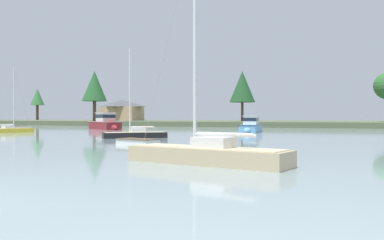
{
  "coord_description": "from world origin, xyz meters",
  "views": [
    {
      "loc": [
        10.37,
        -7.38,
        2.22
      ],
      "look_at": [
        -9.27,
        42.24,
        1.78
      ],
      "focal_mm": 38.55,
      "sensor_mm": 36.0,
      "label": 1
    }
  ],
  "objects_px": {
    "cruiser_maroon": "(106,125)",
    "dinghy_white": "(138,143)",
    "sailboat_yellow": "(10,131)",
    "cruiser_skyblue": "(250,129)",
    "dinghy_cream": "(12,127)",
    "sailboat_sand": "(206,159)",
    "sailboat_black": "(135,136)"
  },
  "relations": [
    {
      "from": "cruiser_maroon",
      "to": "dinghy_white",
      "type": "xyz_separation_m",
      "value": [
        24.17,
        -32.33,
        -0.55
      ]
    },
    {
      "from": "sailboat_yellow",
      "to": "dinghy_white",
      "type": "bearing_deg",
      "value": -28.38
    },
    {
      "from": "cruiser_skyblue",
      "to": "dinghy_cream",
      "type": "distance_m",
      "value": 46.92
    },
    {
      "from": "sailboat_sand",
      "to": "dinghy_cream",
      "type": "bearing_deg",
      "value": 142.24
    },
    {
      "from": "cruiser_maroon",
      "to": "sailboat_black",
      "type": "height_order",
      "value": "sailboat_black"
    },
    {
      "from": "sailboat_yellow",
      "to": "dinghy_cream",
      "type": "bearing_deg",
      "value": 134.53
    },
    {
      "from": "sailboat_yellow",
      "to": "dinghy_cream",
      "type": "distance_m",
      "value": 22.13
    },
    {
      "from": "cruiser_skyblue",
      "to": "sailboat_yellow",
      "type": "xyz_separation_m",
      "value": [
        -31.29,
        -12.59,
        -0.34
      ]
    },
    {
      "from": "sailboat_yellow",
      "to": "sailboat_black",
      "type": "relative_size",
      "value": 0.99
    },
    {
      "from": "sailboat_sand",
      "to": "sailboat_black",
      "type": "xyz_separation_m",
      "value": [
        -14.9,
        19.57,
        -0.06
      ]
    },
    {
      "from": "sailboat_yellow",
      "to": "cruiser_skyblue",
      "type": "bearing_deg",
      "value": 21.92
    },
    {
      "from": "cruiser_skyblue",
      "to": "sailboat_black",
      "type": "relative_size",
      "value": 0.84
    },
    {
      "from": "sailboat_black",
      "to": "cruiser_maroon",
      "type": "bearing_deg",
      "value": 128.99
    },
    {
      "from": "sailboat_yellow",
      "to": "dinghy_cream",
      "type": "height_order",
      "value": "sailboat_yellow"
    },
    {
      "from": "sailboat_sand",
      "to": "sailboat_yellow",
      "type": "bearing_deg",
      "value": 145.91
    },
    {
      "from": "cruiser_skyblue",
      "to": "dinghy_white",
      "type": "bearing_deg",
      "value": -94.54
    },
    {
      "from": "sailboat_black",
      "to": "dinghy_cream",
      "type": "bearing_deg",
      "value": 150.36
    },
    {
      "from": "cruiser_skyblue",
      "to": "sailboat_yellow",
      "type": "height_order",
      "value": "sailboat_yellow"
    },
    {
      "from": "cruiser_maroon",
      "to": "sailboat_black",
      "type": "bearing_deg",
      "value": -51.01
    },
    {
      "from": "dinghy_white",
      "to": "sailboat_black",
      "type": "distance_m",
      "value": 10.71
    },
    {
      "from": "cruiser_maroon",
      "to": "sailboat_sand",
      "type": "xyz_separation_m",
      "value": [
        33.61,
        -42.69,
        -0.46
      ]
    },
    {
      "from": "sailboat_sand",
      "to": "dinghy_cream",
      "type": "height_order",
      "value": "sailboat_sand"
    },
    {
      "from": "sailboat_sand",
      "to": "sailboat_black",
      "type": "distance_m",
      "value": 24.6
    },
    {
      "from": "dinghy_white",
      "to": "sailboat_yellow",
      "type": "bearing_deg",
      "value": 151.62
    },
    {
      "from": "dinghy_white",
      "to": "sailboat_black",
      "type": "relative_size",
      "value": 0.41
    },
    {
      "from": "cruiser_maroon",
      "to": "dinghy_cream",
      "type": "bearing_deg",
      "value": -177.58
    },
    {
      "from": "sailboat_black",
      "to": "sailboat_yellow",
      "type": "bearing_deg",
      "value": 164.65
    },
    {
      "from": "cruiser_skyblue",
      "to": "dinghy_cream",
      "type": "xyz_separation_m",
      "value": [
        -46.81,
        3.19,
        -0.37
      ]
    },
    {
      "from": "cruiser_maroon",
      "to": "sailboat_yellow",
      "type": "distance_m",
      "value": 17.35
    },
    {
      "from": "cruiser_maroon",
      "to": "sailboat_sand",
      "type": "height_order",
      "value": "sailboat_sand"
    },
    {
      "from": "sailboat_sand",
      "to": "sailboat_black",
      "type": "height_order",
      "value": "sailboat_sand"
    },
    {
      "from": "sailboat_yellow",
      "to": "sailboat_sand",
      "type": "bearing_deg",
      "value": -34.09
    }
  ]
}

